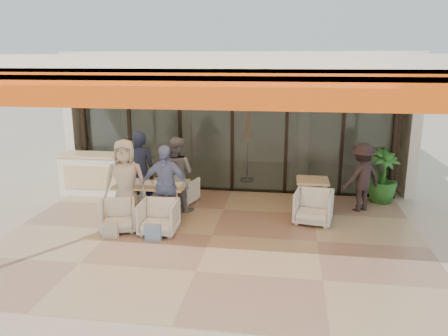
% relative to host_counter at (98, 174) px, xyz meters
% --- Properties ---
extents(ground, '(70.00, 70.00, 0.00)m').
position_rel_host_counter_xyz_m(ground, '(3.34, -2.30, -0.53)').
color(ground, '#C6B293').
rests_on(ground, ground).
extents(terrace_floor, '(8.00, 6.00, 0.01)m').
position_rel_host_counter_xyz_m(terrace_floor, '(3.34, -2.30, -0.53)').
color(terrace_floor, tan).
rests_on(terrace_floor, ground).
extents(terrace_structure, '(8.00, 6.00, 3.40)m').
position_rel_host_counter_xyz_m(terrace_structure, '(3.34, -2.56, 2.72)').
color(terrace_structure, silver).
rests_on(terrace_structure, ground).
extents(glass_storefront, '(8.08, 0.10, 3.20)m').
position_rel_host_counter_xyz_m(glass_storefront, '(3.34, 0.70, 1.07)').
color(glass_storefront, '#9EADA3').
rests_on(glass_storefront, ground).
extents(interior_block, '(9.05, 3.62, 3.52)m').
position_rel_host_counter_xyz_m(interior_block, '(3.35, 3.02, 1.70)').
color(interior_block, silver).
rests_on(interior_block, ground).
extents(host_counter, '(1.85, 0.65, 1.04)m').
position_rel_host_counter_xyz_m(host_counter, '(0.00, 0.00, 0.00)').
color(host_counter, silver).
rests_on(host_counter, ground).
extents(dining_table, '(1.50, 0.90, 0.93)m').
position_rel_host_counter_xyz_m(dining_table, '(1.86, -1.34, 0.16)').
color(dining_table, '#E0BF88').
rests_on(dining_table, ground).
extents(chair_far_left, '(0.67, 0.63, 0.67)m').
position_rel_host_counter_xyz_m(chair_far_left, '(1.44, -0.40, -0.20)').
color(chair_far_left, white).
rests_on(chair_far_left, ground).
extents(chair_far_right, '(0.78, 0.75, 0.67)m').
position_rel_host_counter_xyz_m(chair_far_right, '(2.28, -0.40, -0.19)').
color(chair_far_right, white).
rests_on(chair_far_right, ground).
extents(chair_near_left, '(0.85, 0.82, 0.69)m').
position_rel_host_counter_xyz_m(chair_near_left, '(1.44, -2.30, -0.19)').
color(chair_near_left, white).
rests_on(chair_near_left, ground).
extents(chair_near_right, '(0.73, 0.69, 0.73)m').
position_rel_host_counter_xyz_m(chair_near_right, '(2.28, -2.30, -0.16)').
color(chair_near_right, white).
rests_on(chair_near_right, ground).
extents(diner_navy, '(0.75, 0.60, 1.80)m').
position_rel_host_counter_xyz_m(diner_navy, '(1.44, -0.90, 0.37)').
color(diner_navy, '#1B223B').
rests_on(diner_navy, ground).
extents(diner_grey, '(0.93, 0.79, 1.69)m').
position_rel_host_counter_xyz_m(diner_grey, '(2.28, -0.90, 0.31)').
color(diner_grey, slate).
rests_on(diner_grey, ground).
extents(diner_cream, '(0.95, 0.71, 1.77)m').
position_rel_host_counter_xyz_m(diner_cream, '(1.44, -1.80, 0.35)').
color(diner_cream, beige).
rests_on(diner_cream, ground).
extents(diner_periwinkle, '(0.99, 0.42, 1.68)m').
position_rel_host_counter_xyz_m(diner_periwinkle, '(2.28, -1.80, 0.31)').
color(diner_periwinkle, '#6F80B9').
rests_on(diner_periwinkle, ground).
extents(tote_bag_cream, '(0.30, 0.10, 0.34)m').
position_rel_host_counter_xyz_m(tote_bag_cream, '(1.44, -2.70, -0.36)').
color(tote_bag_cream, silver).
rests_on(tote_bag_cream, ground).
extents(tote_bag_blue, '(0.30, 0.10, 0.34)m').
position_rel_host_counter_xyz_m(tote_bag_blue, '(2.28, -2.70, -0.36)').
color(tote_bag_blue, '#99BFD8').
rests_on(tote_bag_blue, ground).
extents(side_table, '(0.70, 0.70, 0.74)m').
position_rel_host_counter_xyz_m(side_table, '(5.31, -0.54, 0.11)').
color(side_table, '#E0BF88').
rests_on(side_table, ground).
extents(side_chair, '(0.87, 0.83, 0.78)m').
position_rel_host_counter_xyz_m(side_chair, '(5.31, -1.29, -0.14)').
color(side_chair, white).
rests_on(side_chair, ground).
extents(standing_woman, '(1.16, 1.04, 1.56)m').
position_rel_host_counter_xyz_m(standing_woman, '(6.38, -0.36, 0.25)').
color(standing_woman, black).
rests_on(standing_woman, ground).
extents(potted_palm, '(0.92, 0.92, 1.28)m').
position_rel_host_counter_xyz_m(potted_palm, '(6.98, 0.35, 0.11)').
color(potted_palm, '#1E5919').
rests_on(potted_palm, ground).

